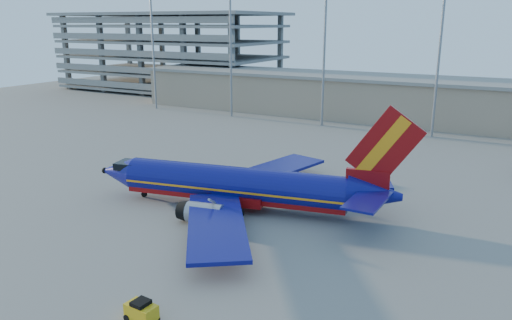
% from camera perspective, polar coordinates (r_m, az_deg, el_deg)
% --- Properties ---
extents(ground, '(220.00, 220.00, 0.00)m').
position_cam_1_polar(ground, '(53.65, -5.76, -5.13)').
color(ground, slate).
rests_on(ground, ground).
extents(terminal_building, '(122.00, 16.00, 8.50)m').
position_cam_1_polar(terminal_building, '(101.99, 18.03, 6.54)').
color(terminal_building, gray).
rests_on(terminal_building, ground).
extents(parking_garage, '(62.00, 32.00, 21.40)m').
position_cam_1_polar(parking_garage, '(146.88, -9.63, 12.49)').
color(parking_garage, slate).
rests_on(parking_garage, ground).
extents(light_mast_row, '(101.60, 1.60, 28.65)m').
position_cam_1_polar(light_mast_row, '(90.39, 14.00, 14.23)').
color(light_mast_row, gray).
rests_on(light_mast_row, ground).
extents(aircraft_main, '(34.01, 32.41, 11.62)m').
position_cam_1_polar(aircraft_main, '(51.61, -1.61, -2.98)').
color(aircraft_main, navy).
rests_on(aircraft_main, ground).
extents(baggage_tug, '(2.19, 1.44, 1.51)m').
position_cam_1_polar(baggage_tug, '(34.50, -12.97, -16.45)').
color(baggage_tug, gold).
rests_on(baggage_tug, ground).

